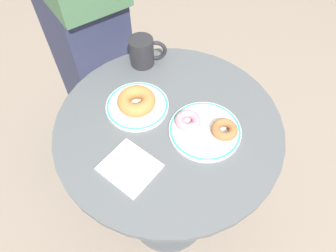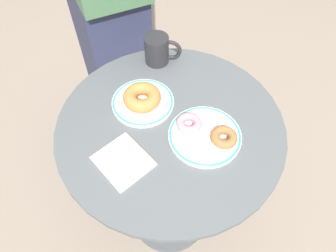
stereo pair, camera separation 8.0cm
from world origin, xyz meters
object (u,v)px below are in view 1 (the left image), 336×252
object	(u,v)px
donut_pink_frosted	(188,121)
plate_right	(205,129)
donut_old_fashioned	(136,101)
coffee_mug	(143,52)
cafe_table	(168,164)
paper_napkin	(130,167)
donut_cinnamon	(224,129)
plate_left	(137,106)

from	to	relation	value
donut_pink_frosted	plate_right	bearing A→B (deg)	-0.65
donut_old_fashioned	coffee_mug	distance (m)	0.19
donut_old_fashioned	coffee_mug	size ratio (longest dim) A/B	0.93
plate_right	donut_pink_frosted	size ratio (longest dim) A/B	2.79
plate_right	coffee_mug	size ratio (longest dim) A/B	1.69
cafe_table	paper_napkin	distance (m)	0.29
cafe_table	donut_cinnamon	size ratio (longest dim) A/B	10.09
donut_old_fashioned	donut_pink_frosted	size ratio (longest dim) A/B	1.54
donut_pink_frosted	coffee_mug	size ratio (longest dim) A/B	0.61
plate_left	plate_right	bearing A→B (deg)	-6.41
donut_cinnamon	donut_pink_frosted	world-z (taller)	same
donut_old_fashioned	coffee_mug	bearing A→B (deg)	103.95
donut_old_fashioned	plate_left	bearing A→B (deg)	104.03
donut_old_fashioned	donut_cinnamon	bearing A→B (deg)	-4.20
donut_pink_frosted	paper_napkin	world-z (taller)	donut_pink_frosted
cafe_table	donut_pink_frosted	size ratio (longest dim) A/B	10.09
cafe_table	coffee_mug	distance (m)	0.38
donut_old_fashioned	donut_cinnamon	distance (m)	0.26
paper_napkin	coffee_mug	world-z (taller)	coffee_mug
paper_napkin	plate_left	bearing A→B (deg)	104.87
donut_old_fashioned	coffee_mug	world-z (taller)	coffee_mug
plate_right	coffee_mug	world-z (taller)	coffee_mug
plate_left	donut_old_fashioned	size ratio (longest dim) A/B	1.67
plate_left	donut_cinnamon	bearing A→B (deg)	-5.00
donut_pink_frosted	cafe_table	bearing A→B (deg)	-174.07
donut_cinnamon	plate_left	bearing A→B (deg)	175.00
plate_left	plate_right	size ratio (longest dim) A/B	0.92
donut_pink_frosted	coffee_mug	xyz separation A→B (m)	(-0.20, 0.20, 0.02)
donut_cinnamon	donut_pink_frosted	distance (m)	0.10
paper_napkin	coffee_mug	distance (m)	0.39
plate_left	paper_napkin	bearing A→B (deg)	-75.13
plate_left	plate_right	xyz separation A→B (m)	(0.21, -0.02, 0.00)
cafe_table	coffee_mug	world-z (taller)	coffee_mug
coffee_mug	cafe_table	bearing A→B (deg)	-54.82
donut_cinnamon	plate_right	bearing A→B (deg)	-179.11
cafe_table	donut_pink_frosted	xyz separation A→B (m)	(0.05, 0.01, 0.26)
paper_napkin	coffee_mug	bearing A→B (deg)	104.42
donut_old_fashioned	paper_napkin	size ratio (longest dim) A/B	0.83
donut_cinnamon	paper_napkin	world-z (taller)	donut_cinnamon
plate_left	paper_napkin	xyz separation A→B (m)	(0.05, -0.19, -0.00)
coffee_mug	donut_cinnamon	bearing A→B (deg)	-34.20
donut_cinnamon	coffee_mug	bearing A→B (deg)	145.80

